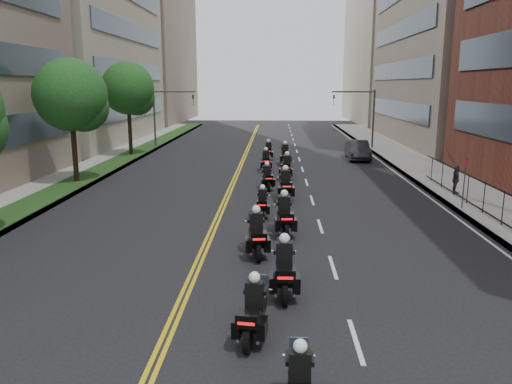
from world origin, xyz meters
TOP-DOWN VIEW (x-y plane):
  - sidewalk_right at (12.00, 25.00)m, footprint 4.00×90.00m
  - sidewalk_left at (-12.00, 25.00)m, footprint 4.00×90.00m
  - grass_strip at (-11.20, 25.00)m, footprint 2.00×90.00m
  - building_right_far at (21.50, 78.00)m, footprint 15.00×28.00m
  - building_left_far at (-22.00, 78.00)m, footprint 16.00×28.00m
  - street_trees at (-11.05, 18.61)m, footprint 4.40×38.40m
  - traffic_signal_right at (9.54, 42.00)m, footprint 4.09×0.20m
  - traffic_signal_left at (-9.54, 42.00)m, footprint 4.09×0.20m
  - motorcycle_2 at (0.70, 5.07)m, footprint 0.69×2.25m
  - motorcycle_3 at (1.49, 7.70)m, footprint 0.57×2.50m
  - motorcycle_4 at (0.55, 11.16)m, footprint 0.73×2.48m
  - motorcycle_5 at (1.60, 13.76)m, footprint 0.67×2.53m
  - motorcycle_6 at (0.62, 16.54)m, footprint 0.47×2.06m
  - motorcycle_7 at (1.76, 20.16)m, footprint 0.62×2.51m
  - motorcycle_8 at (0.74, 22.75)m, footprint 0.67×2.23m
  - motorcycle_9 at (1.96, 26.05)m, footprint 0.72×2.47m
  - motorcycle_10 at (0.54, 29.20)m, footprint 0.56×2.31m
  - motorcycle_11 at (1.96, 31.84)m, footprint 0.65×2.51m
  - motorcycle_12 at (0.65, 34.53)m, footprint 0.54×2.31m
  - parked_sedan at (8.00, 35.04)m, footprint 1.73×4.77m
  - pedestrian_c at (11.20, 21.31)m, footprint 0.45×0.96m

SIDE VIEW (x-z plane):
  - sidewalk_right at x=12.00m, z-range 0.00..0.15m
  - sidewalk_left at x=-12.00m, z-range 0.00..0.15m
  - grass_strip at x=-11.20m, z-range 0.15..0.19m
  - motorcycle_6 at x=0.62m, z-range -0.16..1.36m
  - motorcycle_8 at x=0.74m, z-range -0.17..1.48m
  - motorcycle_2 at x=0.70m, z-range -0.18..1.49m
  - motorcycle_10 at x=0.54m, z-range -0.18..1.52m
  - motorcycle_12 at x=0.65m, z-range -0.18..1.52m
  - motorcycle_9 at x=1.96m, z-range -0.19..1.63m
  - motorcycle_4 at x=0.55m, z-range -0.19..1.64m
  - motorcycle_3 at x=1.49m, z-range -0.19..1.65m
  - motorcycle_11 at x=1.96m, z-range -0.19..1.66m
  - motorcycle_7 at x=1.76m, z-range -0.19..1.66m
  - motorcycle_5 at x=1.60m, z-range -0.20..1.67m
  - parked_sedan at x=8.00m, z-range 0.00..1.56m
  - pedestrian_c at x=11.20m, z-range 0.15..1.75m
  - traffic_signal_right at x=9.54m, z-range 0.90..6.50m
  - traffic_signal_left at x=-9.54m, z-range 0.90..6.50m
  - street_trees at x=-11.05m, z-range 1.14..9.12m
  - building_right_far at x=21.50m, z-range 0.00..26.00m
  - building_left_far at x=-22.00m, z-range 0.00..26.00m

